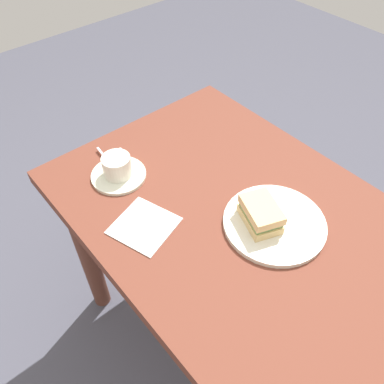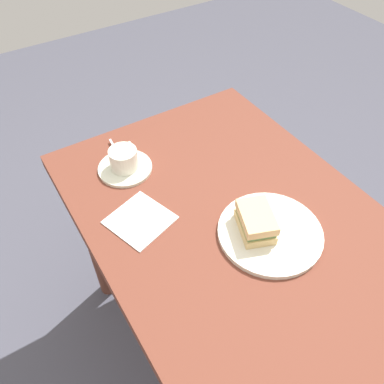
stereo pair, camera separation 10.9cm
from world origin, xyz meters
name	(u,v)px [view 2 (the right image)]	position (x,y,z in m)	size (l,w,h in m)	color
ground_plane	(227,346)	(0.00, 0.00, 0.00)	(6.00, 6.00, 0.00)	#494A56
dining_table	(241,256)	(0.00, 0.00, 0.65)	(1.15, 0.75, 0.78)	brown
sandwich_plate	(270,233)	(0.05, 0.04, 0.78)	(0.27, 0.27, 0.01)	silver
sandwich_front	(256,222)	(0.02, 0.01, 0.82)	(0.14, 0.12, 0.06)	#E1BD7A
coffee_saucer	(125,168)	(-0.38, -0.17, 0.78)	(0.16, 0.16, 0.01)	silver
coffee_cup	(124,158)	(-0.38, -0.17, 0.82)	(0.10, 0.09, 0.06)	silver
spoon	(117,151)	(-0.46, -0.16, 0.79)	(0.10, 0.02, 0.01)	silver
napkin	(140,220)	(-0.17, -0.22, 0.78)	(0.15, 0.15, 0.00)	white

